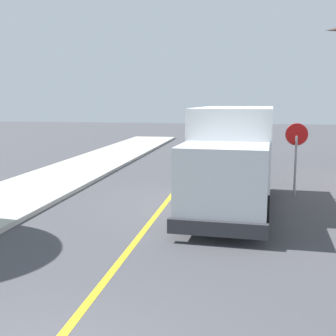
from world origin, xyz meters
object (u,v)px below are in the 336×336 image
parked_car_near (227,158)px  stop_sign (296,146)px  box_truck (233,153)px  parked_car_mid (236,145)px

parked_car_near → stop_sign: size_ratio=1.66×
box_truck → parked_car_near: (-0.42, 6.20, -0.97)m
box_truck → parked_car_near: bearing=93.9°
box_truck → parked_car_mid: 12.36m
parked_car_mid → stop_sign: 10.76m
box_truck → parked_car_mid: box_truck is taller
parked_car_near → box_truck: bearing=-86.1°
stop_sign → parked_car_mid: bearing=102.4°
box_truck → stop_sign: box_truck is taller
parked_car_near → stop_sign: stop_sign is taller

